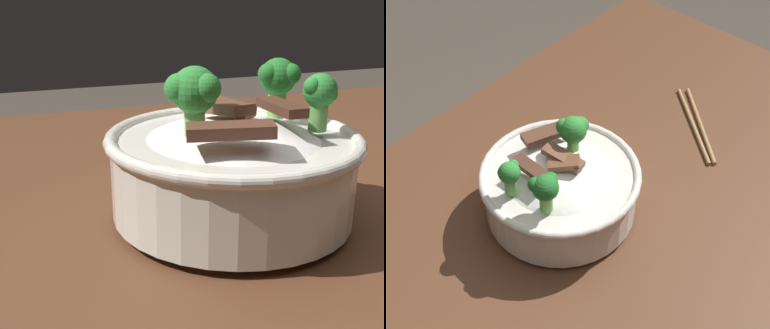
# 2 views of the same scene
# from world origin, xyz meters

# --- Properties ---
(dining_table) EXTENTS (1.24, 0.84, 0.82)m
(dining_table) POSITION_xyz_m (0.00, 0.00, 0.70)
(dining_table) COLOR #56331E
(dining_table) RESTS_ON ground
(rice_bowl) EXTENTS (0.24, 0.24, 0.15)m
(rice_bowl) POSITION_xyz_m (0.01, 0.10, 0.88)
(rice_bowl) COLOR silver
(rice_bowl) RESTS_ON dining_table
(folded_napkin) EXTENTS (0.18, 0.17, 0.01)m
(folded_napkin) POSITION_xyz_m (-0.12, -0.27, 0.82)
(folded_napkin) COLOR red
(folded_napkin) RESTS_ON dining_table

